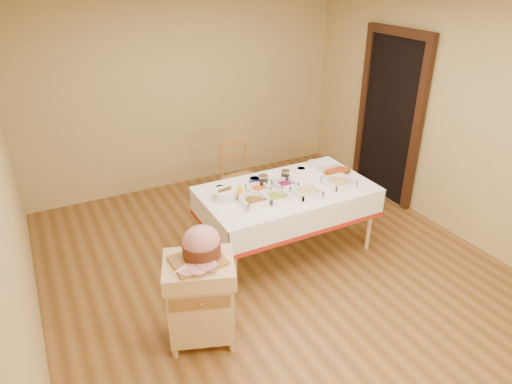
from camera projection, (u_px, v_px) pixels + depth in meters
The scene contains 23 objects.
room_shell at pixel (278, 156), 4.20m from camera, with size 5.00×5.00×5.00m.
doorway at pixel (390, 116), 5.91m from camera, with size 0.09×1.10×2.20m.
dining_table at pixel (286, 202), 4.88m from camera, with size 1.82×1.02×0.76m.
butcher_cart at pixel (201, 296), 3.73m from camera, with size 0.69×0.63×0.79m.
dining_chair at pixel (240, 178), 5.68m from camera, with size 0.48×0.47×0.96m.
ham_on_board at pixel (201, 245), 3.57m from camera, with size 0.43×0.41×0.28m.
serving_dish_a at pixel (254, 201), 4.49m from camera, with size 0.25×0.25×0.11m.
serving_dish_b at pixel (276, 197), 4.57m from camera, with size 0.23×0.23×0.09m.
serving_dish_c at pixel (307, 193), 4.65m from camera, with size 0.25×0.25×0.10m.
serving_dish_d at pixel (339, 183), 4.86m from camera, with size 0.28×0.28×0.10m.
serving_dish_e at pixel (258, 189), 4.72m from camera, with size 0.22×0.21×0.10m.
serving_dish_f at pixel (285, 185), 4.82m from camera, with size 0.23×0.22×0.11m.
small_bowl_left at pixel (221, 189), 4.74m from camera, with size 0.12×0.12×0.05m.
small_bowl_mid at pixel (255, 180), 4.93m from camera, with size 0.12×0.12×0.05m.
small_bowl_right at pixel (301, 170), 5.15m from camera, with size 0.12×0.12×0.06m.
bowl_white_imported at pixel (262, 179), 4.97m from camera, with size 0.17×0.17×0.04m, color white.
bowl_small_imported at pixel (314, 164), 5.34m from camera, with size 0.15×0.15×0.05m, color white.
preserve_jar_left at pixel (263, 181), 4.83m from camera, with size 0.10×0.10×0.13m.
preserve_jar_right at pixel (285, 176), 4.94m from camera, with size 0.10×0.10×0.13m.
mustard_bottle at pixel (240, 193), 4.55m from camera, with size 0.05×0.05×0.17m.
bread_basket at pixel (225, 194), 4.59m from camera, with size 0.24×0.24×0.10m.
plate_stack at pixel (325, 165), 5.26m from camera, with size 0.23×0.23×0.08m.
brass_platter at pixel (337, 172), 5.14m from camera, with size 0.33×0.24×0.04m.
Camera 1 is at (-1.98, -3.37, 2.91)m, focal length 32.00 mm.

